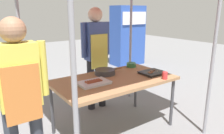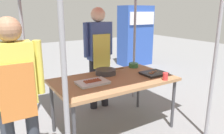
{
  "view_description": "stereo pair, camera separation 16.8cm",
  "coord_description": "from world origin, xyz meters",
  "px_view_note": "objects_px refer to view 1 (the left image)",
  "views": [
    {
      "loc": [
        -1.6,
        -2.2,
        1.63
      ],
      "look_at": [
        0.0,
        0.05,
        0.9
      ],
      "focal_mm": 34.35,
      "sensor_mm": 36.0,
      "label": 1
    },
    {
      "loc": [
        -1.46,
        -2.3,
        1.63
      ],
      "look_at": [
        0.0,
        0.05,
        0.9
      ],
      "focal_mm": 34.35,
      "sensor_mm": 36.0,
      "label": 2
    }
  ],
  "objects_px": {
    "stall_table": "(114,82)",
    "neighbor_stall_right": "(128,36)",
    "tray_grilled_sausages": "(94,83)",
    "cooking_wok": "(105,72)",
    "vendor_woman": "(96,50)",
    "drink_cup_near_edge": "(165,75)",
    "tray_meat_skewers": "(152,73)",
    "condiment_bowl": "(131,65)",
    "customer_nearby": "(20,92)"
  },
  "relations": [
    {
      "from": "vendor_woman",
      "to": "tray_grilled_sausages",
      "type": "bearing_deg",
      "value": 56.75
    },
    {
      "from": "vendor_woman",
      "to": "customer_nearby",
      "type": "xyz_separation_m",
      "value": [
        -1.42,
        -1.04,
        -0.07
      ]
    },
    {
      "from": "vendor_woman",
      "to": "cooking_wok",
      "type": "bearing_deg",
      "value": 72.06
    },
    {
      "from": "tray_meat_skewers",
      "to": "neighbor_stall_right",
      "type": "distance_m",
      "value": 3.62
    },
    {
      "from": "stall_table",
      "to": "tray_grilled_sausages",
      "type": "height_order",
      "value": "tray_grilled_sausages"
    },
    {
      "from": "drink_cup_near_edge",
      "to": "vendor_woman",
      "type": "xyz_separation_m",
      "value": [
        -0.36,
        1.15,
        0.21
      ]
    },
    {
      "from": "tray_grilled_sausages",
      "to": "cooking_wok",
      "type": "distance_m",
      "value": 0.44
    },
    {
      "from": "tray_meat_skewers",
      "to": "condiment_bowl",
      "type": "xyz_separation_m",
      "value": [
        0.0,
        0.47,
        0.02
      ]
    },
    {
      "from": "tray_meat_skewers",
      "to": "drink_cup_near_edge",
      "type": "xyz_separation_m",
      "value": [
        -0.04,
        -0.27,
        0.03
      ]
    },
    {
      "from": "vendor_woman",
      "to": "neighbor_stall_right",
      "type": "xyz_separation_m",
      "value": [
        2.41,
        2.13,
        -0.11
      ]
    },
    {
      "from": "stall_table",
      "to": "condiment_bowl",
      "type": "distance_m",
      "value": 0.68
    },
    {
      "from": "tray_meat_skewers",
      "to": "drink_cup_near_edge",
      "type": "height_order",
      "value": "drink_cup_near_edge"
    },
    {
      "from": "cooking_wok",
      "to": "stall_table",
      "type": "bearing_deg",
      "value": -93.06
    },
    {
      "from": "stall_table",
      "to": "cooking_wok",
      "type": "relative_size",
      "value": 3.56
    },
    {
      "from": "tray_grilled_sausages",
      "to": "customer_nearby",
      "type": "xyz_separation_m",
      "value": [
        -0.9,
        -0.26,
        0.17
      ]
    },
    {
      "from": "customer_nearby",
      "to": "neighbor_stall_right",
      "type": "relative_size",
      "value": 0.9
    },
    {
      "from": "cooking_wok",
      "to": "customer_nearby",
      "type": "relative_size",
      "value": 0.28
    },
    {
      "from": "cooking_wok",
      "to": "customer_nearby",
      "type": "distance_m",
      "value": 1.36
    },
    {
      "from": "tray_meat_skewers",
      "to": "neighbor_stall_right",
      "type": "relative_size",
      "value": 0.19
    },
    {
      "from": "cooking_wok",
      "to": "drink_cup_near_edge",
      "type": "bearing_deg",
      "value": -50.46
    },
    {
      "from": "drink_cup_near_edge",
      "to": "tray_grilled_sausages",
      "type": "bearing_deg",
      "value": 157.2
    },
    {
      "from": "stall_table",
      "to": "drink_cup_near_edge",
      "type": "height_order",
      "value": "drink_cup_near_edge"
    },
    {
      "from": "cooking_wok",
      "to": "vendor_woman",
      "type": "relative_size",
      "value": 0.27
    },
    {
      "from": "tray_grilled_sausages",
      "to": "condiment_bowl",
      "type": "height_order",
      "value": "condiment_bowl"
    },
    {
      "from": "stall_table",
      "to": "condiment_bowl",
      "type": "xyz_separation_m",
      "value": [
        0.58,
        0.34,
        0.09
      ]
    },
    {
      "from": "customer_nearby",
      "to": "drink_cup_near_edge",
      "type": "bearing_deg",
      "value": -3.61
    },
    {
      "from": "cooking_wok",
      "to": "drink_cup_near_edge",
      "type": "xyz_separation_m",
      "value": [
        0.53,
        -0.64,
        0.01
      ]
    },
    {
      "from": "tray_meat_skewers",
      "to": "condiment_bowl",
      "type": "bearing_deg",
      "value": 89.96
    },
    {
      "from": "condiment_bowl",
      "to": "vendor_woman",
      "type": "height_order",
      "value": "vendor_woman"
    },
    {
      "from": "vendor_woman",
      "to": "neighbor_stall_right",
      "type": "relative_size",
      "value": 0.95
    },
    {
      "from": "tray_grilled_sausages",
      "to": "cooking_wok",
      "type": "relative_size",
      "value": 0.87
    },
    {
      "from": "drink_cup_near_edge",
      "to": "tray_meat_skewers",
      "type": "bearing_deg",
      "value": 80.91
    },
    {
      "from": "stall_table",
      "to": "vendor_woman",
      "type": "distance_m",
      "value": 0.83
    },
    {
      "from": "tray_grilled_sausages",
      "to": "vendor_woman",
      "type": "xyz_separation_m",
      "value": [
        0.51,
        0.78,
        0.24
      ]
    },
    {
      "from": "tray_meat_skewers",
      "to": "tray_grilled_sausages",
      "type": "bearing_deg",
      "value": 173.71
    },
    {
      "from": "condiment_bowl",
      "to": "neighbor_stall_right",
      "type": "height_order",
      "value": "neighbor_stall_right"
    },
    {
      "from": "tray_grilled_sausages",
      "to": "vendor_woman",
      "type": "bearing_deg",
      "value": 56.75
    },
    {
      "from": "tray_grilled_sausages",
      "to": "drink_cup_near_edge",
      "type": "height_order",
      "value": "drink_cup_near_edge"
    },
    {
      "from": "stall_table",
      "to": "cooking_wok",
      "type": "bearing_deg",
      "value": 86.94
    },
    {
      "from": "stall_table",
      "to": "vendor_woman",
      "type": "height_order",
      "value": "vendor_woman"
    },
    {
      "from": "tray_meat_skewers",
      "to": "stall_table",
      "type": "bearing_deg",
      "value": 167.15
    },
    {
      "from": "vendor_woman",
      "to": "neighbor_stall_right",
      "type": "height_order",
      "value": "neighbor_stall_right"
    },
    {
      "from": "drink_cup_near_edge",
      "to": "vendor_woman",
      "type": "relative_size",
      "value": 0.06
    },
    {
      "from": "condiment_bowl",
      "to": "neighbor_stall_right",
      "type": "xyz_separation_m",
      "value": [
        2.01,
        2.54,
        0.11
      ]
    },
    {
      "from": "condiment_bowl",
      "to": "tray_meat_skewers",
      "type": "bearing_deg",
      "value": -90.04
    },
    {
      "from": "stall_table",
      "to": "neighbor_stall_right",
      "type": "relative_size",
      "value": 0.9
    },
    {
      "from": "tray_grilled_sausages",
      "to": "tray_meat_skewers",
      "type": "bearing_deg",
      "value": -6.29
    },
    {
      "from": "drink_cup_near_edge",
      "to": "customer_nearby",
      "type": "xyz_separation_m",
      "value": [
        -1.78,
        0.11,
        0.14
      ]
    },
    {
      "from": "condiment_bowl",
      "to": "drink_cup_near_edge",
      "type": "distance_m",
      "value": 0.74
    },
    {
      "from": "cooking_wok",
      "to": "neighbor_stall_right",
      "type": "relative_size",
      "value": 0.25
    }
  ]
}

